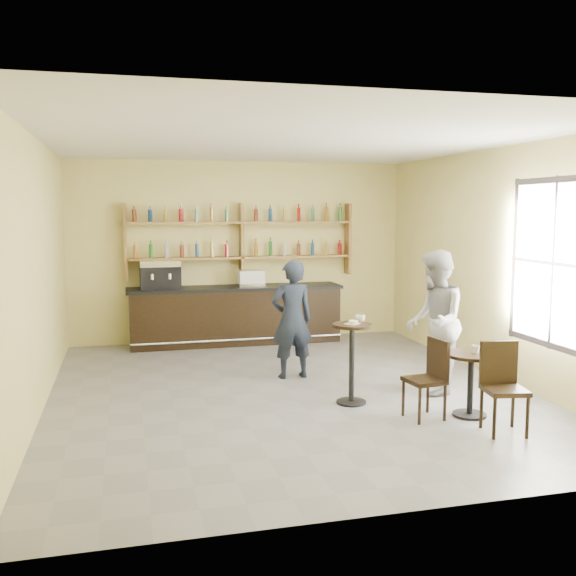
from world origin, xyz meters
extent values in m
plane|color=slate|center=(0.00, 0.00, 0.00)|extent=(7.00, 7.00, 0.00)
plane|color=white|center=(0.00, 0.00, 3.20)|extent=(7.00, 7.00, 0.00)
plane|color=#D8CC7B|center=(0.00, 3.50, 1.60)|extent=(7.00, 0.00, 7.00)
plane|color=#D8CC7B|center=(0.00, -3.50, 1.60)|extent=(7.00, 0.00, 7.00)
plane|color=#D8CC7B|center=(-3.00, 0.00, 1.60)|extent=(0.00, 7.00, 7.00)
plane|color=#D8CC7B|center=(3.00, 0.00, 1.60)|extent=(0.00, 7.00, 7.00)
plane|color=white|center=(2.99, -1.20, 1.70)|extent=(0.00, 2.00, 2.00)
cube|color=white|center=(0.61, -0.71, 0.98)|extent=(0.20, 0.20, 0.00)
torus|color=gold|center=(0.62, -0.72, 1.01)|extent=(0.15, 0.15, 0.04)
imported|color=white|center=(0.75, -0.61, 1.03)|extent=(0.15, 0.15, 0.09)
imported|color=black|center=(0.22, 0.65, 0.83)|extent=(0.63, 0.43, 1.65)
imported|color=white|center=(1.81, -1.50, 0.77)|extent=(0.11, 0.11, 0.09)
imported|color=gray|center=(1.79, -0.52, 0.92)|extent=(1.00, 1.10, 1.84)
camera|label=1|loc=(-2.00, -7.87, 2.34)|focal=40.00mm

